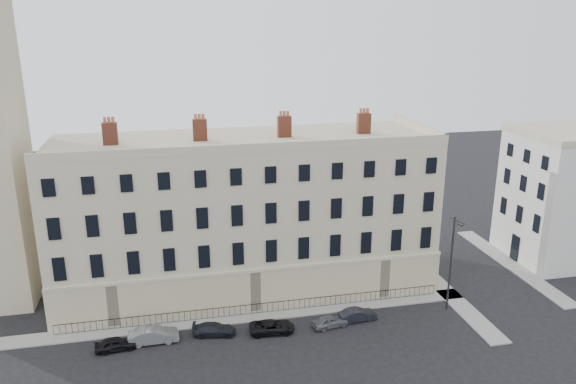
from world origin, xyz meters
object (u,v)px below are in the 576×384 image
car_b (154,335)px  car_d (272,327)px  car_f (358,315)px  car_a (116,344)px  car_c (214,329)px  car_e (330,321)px  streetlamp (451,259)px

car_b → car_d: car_b is taller
car_b → car_f: car_b is taller
car_a → car_f: car_f is taller
car_b → car_c: (5.04, 0.08, -0.15)m
car_c → car_d: size_ratio=0.93×
car_f → car_c: bearing=84.8°
car_b → car_f: (17.79, -0.26, -0.11)m
car_d → car_f: (7.85, 0.35, 0.02)m
car_d → car_e: car_d is taller
car_a → car_d: 12.95m
car_a → car_f: bearing=-95.5°
car_b → streetlamp: size_ratio=0.45×
car_a → car_c: bearing=-92.0°
car_e → car_a: bearing=79.2°
car_a → car_d: car_a is taller
car_c → car_d: 4.95m
streetlamp → car_e: bearing=171.1°
car_a → car_b: car_b is taller
car_a → car_c: car_a is taller
car_a → car_b: (3.01, 0.51, 0.12)m
car_d → streetlamp: streetlamp is taller
car_d → car_e: bearing=-87.8°
car_c → car_f: size_ratio=1.06×
car_c → streetlamp: (21.57, -0.20, 4.53)m
car_a → car_b: size_ratio=0.80×
car_b → car_a: bearing=98.7°
car_c → car_e: size_ratio=1.15×
car_e → car_f: bearing=-88.9°
car_b → car_e: car_b is taller
car_b → car_f: size_ratio=1.20×
car_b → car_f: 17.79m
car_a → car_d: size_ratio=0.84×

